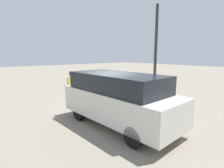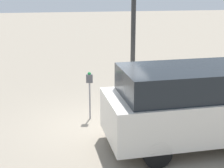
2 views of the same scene
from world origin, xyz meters
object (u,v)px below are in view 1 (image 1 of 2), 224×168
(parking_meter_near, at_px, (116,84))
(fire_hydrant, at_px, (68,81))
(lamp_post, at_px, (155,73))
(parked_van, at_px, (118,98))
(parking_meter_far, at_px, (70,76))

(parking_meter_near, relative_size, fire_hydrant, 1.84)
(lamp_post, height_order, parked_van, lamp_post)
(parking_meter_near, height_order, fire_hydrant, parking_meter_near)
(parking_meter_near, distance_m, parking_meter_far, 5.99)
(parking_meter_far, xyz_separation_m, parked_van, (8.73, -2.08, 0.08))
(parked_van, bearing_deg, parking_meter_near, 138.23)
(parking_meter_near, distance_m, parked_van, 3.51)
(parking_meter_far, distance_m, fire_hydrant, 1.42)
(parked_van, xyz_separation_m, fire_hydrant, (-9.94, 2.45, -0.73))
(lamp_post, bearing_deg, fire_hydrant, -171.92)
(parking_meter_near, relative_size, parking_meter_far, 1.05)
(lamp_post, relative_size, parked_van, 1.06)
(fire_hydrant, bearing_deg, lamp_post, 8.08)
(parking_meter_far, height_order, lamp_post, lamp_post)
(parked_van, bearing_deg, parking_meter_far, 163.35)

